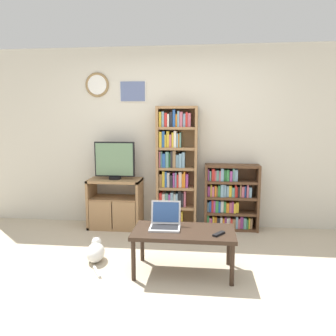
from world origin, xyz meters
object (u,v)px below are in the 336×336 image
object	(u,v)px
television	(115,161)
cat	(96,252)
tv_stand	(115,203)
laptop	(165,221)
coffee_table	(184,235)
remote_near_laptop	(219,234)
bookshelf_short	(229,198)
bookshelf_tall	(175,168)

from	to	relation	value
television	cat	size ratio (longest dim) A/B	1.02
tv_stand	laptop	world-z (taller)	same
coffee_table	remote_near_laptop	xyz separation A→B (m)	(0.35, -0.10, 0.06)
bookshelf_short	remote_near_laptop	distance (m)	1.53
tv_stand	bookshelf_tall	size ratio (longest dim) A/B	0.43
bookshelf_tall	laptop	distance (m)	1.40
bookshelf_short	laptop	xyz separation A→B (m)	(-0.76, -1.35, 0.07)
television	laptop	xyz separation A→B (m)	(0.88, -1.25, -0.47)
laptop	bookshelf_tall	bearing A→B (deg)	89.09
remote_near_laptop	cat	size ratio (longest dim) A/B	0.27
remote_near_laptop	television	bearing A→B (deg)	-8.85
tv_stand	bookshelf_tall	distance (m)	1.01
television	bookshelf_tall	bearing A→B (deg)	7.01
coffee_table	remote_near_laptop	distance (m)	0.37
remote_near_laptop	coffee_table	bearing A→B (deg)	20.37
tv_stand	bookshelf_short	bearing A→B (deg)	4.11
laptop	remote_near_laptop	size ratio (longest dim) A/B	2.08
television	laptop	bearing A→B (deg)	-54.85
bookshelf_tall	cat	world-z (taller)	bookshelf_tall
television	cat	world-z (taller)	television
television	bookshelf_tall	distance (m)	0.87
bookshelf_short	laptop	bearing A→B (deg)	-119.23
bookshelf_short	tv_stand	bearing A→B (deg)	-175.89
bookshelf_short	cat	xyz separation A→B (m)	(-1.55, -1.26, -0.35)
bookshelf_short	television	bearing A→B (deg)	-176.46
tv_stand	laptop	size ratio (longest dim) A/B	2.33
coffee_table	remote_near_laptop	world-z (taller)	remote_near_laptop
coffee_table	cat	xyz separation A→B (m)	(-1.00, 0.16, -0.30)
television	remote_near_laptop	bearing A→B (deg)	-44.79
tv_stand	cat	size ratio (longest dim) A/B	1.33
bookshelf_short	remote_near_laptop	world-z (taller)	bookshelf_short
television	cat	distance (m)	1.46
bookshelf_tall	cat	xyz separation A→B (m)	(-0.78, -1.26, -0.77)
tv_stand	bookshelf_tall	bearing A→B (deg)	8.08
tv_stand	television	bearing A→B (deg)	81.82
tv_stand	remote_near_laptop	bearing A→B (deg)	-44.41
bookshelf_tall	television	bearing A→B (deg)	-172.99
cat	remote_near_laptop	bearing A→B (deg)	-20.39
bookshelf_tall	cat	distance (m)	1.67
cat	coffee_table	bearing A→B (deg)	-18.75
tv_stand	television	distance (m)	0.63
bookshelf_short	remote_near_laptop	xyz separation A→B (m)	(-0.21, -1.52, 0.01)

